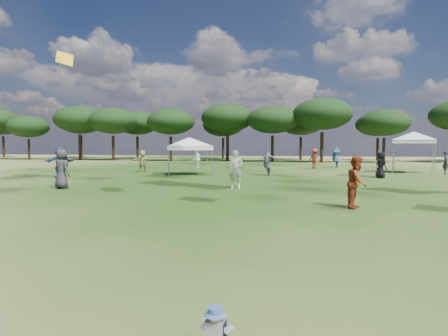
# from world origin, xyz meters

# --- Properties ---
(tree_line) EXTENTS (108.78, 17.63, 7.77)m
(tree_line) POSITION_xyz_m (2.39, 47.41, 5.42)
(tree_line) COLOR black
(tree_line) RESTS_ON ground
(tent_left) EXTENTS (5.60, 5.60, 2.84)m
(tent_left) POSITION_xyz_m (-6.64, 23.02, 2.42)
(tent_left) COLOR gray
(tent_left) RESTS_ON ground
(tent_right) EXTENTS (5.41, 5.41, 3.30)m
(tent_right) POSITION_xyz_m (8.79, 27.93, 2.87)
(tent_right) COLOR gray
(tent_right) RESTS_ON ground
(toddler) EXTENTS (0.32, 0.35, 0.46)m
(toddler) POSITION_xyz_m (-0.04, 2.02, 0.21)
(toddler) COLOR black
(toddler) RESTS_ON ground
(festival_crowd) EXTENTS (30.36, 23.73, 1.91)m
(festival_crowd) POSITION_xyz_m (-0.60, 23.43, 0.88)
(festival_crowd) COLOR navy
(festival_crowd) RESTS_ON ground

